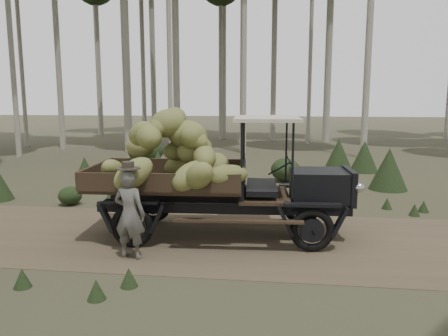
# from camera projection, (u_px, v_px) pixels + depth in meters

# --- Properties ---
(ground) EXTENTS (120.00, 120.00, 0.00)m
(ground) POSITION_uv_depth(u_px,v_px,m) (280.00, 241.00, 8.69)
(ground) COLOR #473D2B
(ground) RESTS_ON ground
(dirt_track) EXTENTS (70.00, 4.00, 0.01)m
(dirt_track) POSITION_uv_depth(u_px,v_px,m) (280.00, 241.00, 8.69)
(dirt_track) COLOR brown
(dirt_track) RESTS_ON ground
(banana_truck) EXTENTS (5.46, 2.81, 2.71)m
(banana_truck) POSITION_uv_depth(u_px,v_px,m) (199.00, 162.00, 8.77)
(banana_truck) COLOR black
(banana_truck) RESTS_ON ground
(farmer) EXTENTS (0.64, 0.49, 1.73)m
(farmer) POSITION_uv_depth(u_px,v_px,m) (130.00, 213.00, 7.65)
(farmer) COLOR #585751
(farmer) RESTS_ON ground
(undergrowth) EXTENTS (23.64, 20.80, 1.33)m
(undergrowth) POSITION_uv_depth(u_px,v_px,m) (303.00, 215.00, 8.54)
(undergrowth) COLOR #233319
(undergrowth) RESTS_ON ground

